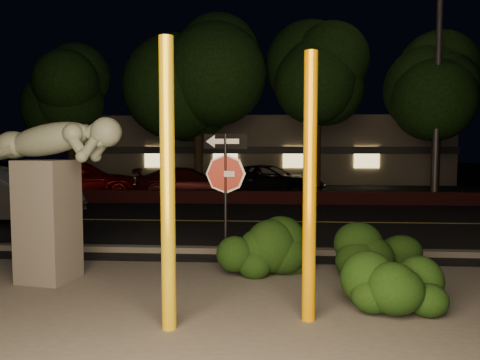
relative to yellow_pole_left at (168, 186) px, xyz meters
name	(u,v)px	position (x,y,z in m)	size (l,w,h in m)	color
ground	(254,208)	(0.63, 11.26, -1.77)	(90.00, 90.00, 0.00)	black
patio	(222,323)	(0.63, 0.26, -1.76)	(14.00, 6.00, 0.02)	#4C4944
road	(250,221)	(0.63, 8.26, -1.77)	(80.00, 8.00, 0.01)	black
lane_marking	(250,221)	(0.63, 8.26, -1.76)	(80.00, 0.12, 0.01)	#BFBD4C
curb	(241,250)	(0.63, 4.16, -1.71)	(80.00, 0.25, 0.12)	#4C4944
brick_wall	(255,197)	(0.63, 12.56, -1.52)	(40.00, 0.35, 0.50)	#491718
parking_lot	(259,190)	(0.63, 18.26, -1.77)	(40.00, 12.00, 0.01)	black
building	(262,149)	(0.63, 26.24, 0.23)	(22.00, 10.20, 4.00)	#716D5B
tree_far_a	(70,74)	(-7.37, 14.26, 3.57)	(4.60, 4.60, 7.43)	black
tree_far_b	(198,56)	(-1.87, 14.46, 4.28)	(5.20, 5.20, 8.41)	black
tree_far_c	(318,62)	(3.13, 14.06, 3.89)	(4.80, 4.80, 7.84)	black
tree_far_d	(438,69)	(8.13, 14.56, 3.64)	(4.40, 4.40, 7.42)	black
yellow_pole_left	(168,186)	(0.00, 0.00, 0.00)	(0.18, 0.18, 3.55)	yellow
yellow_pole_right	(310,189)	(1.73, 0.40, -0.06)	(0.17, 0.17, 3.43)	#FFA500
signpost	(226,174)	(0.43, 2.72, -0.02)	(0.81, 0.27, 2.47)	black
sculpture	(49,182)	(-2.40, 1.92, -0.10)	(2.54, 1.08, 2.71)	#4C4944
hedge_center	(267,247)	(1.17, 2.48, -1.26)	(1.97, 0.92, 1.02)	black
hedge_right	(375,247)	(3.03, 2.52, -1.25)	(1.59, 0.85, 1.04)	black
hedge_far_right	(395,279)	(2.93, 0.86, -1.33)	(1.28, 0.80, 0.89)	black
streetlight	(434,37)	(7.25, 12.59, 4.53)	(1.54, 0.72, 10.59)	#4E4E53
parked_car_red	(81,179)	(-7.04, 14.34, -0.95)	(1.94, 4.83, 1.65)	#7E0706
parked_car_darkred	(188,183)	(-2.33, 14.33, -1.11)	(1.85, 4.55, 1.32)	#3C0C0E
parked_car_dark	(269,181)	(1.17, 15.25, -1.08)	(2.31, 5.02, 1.39)	black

